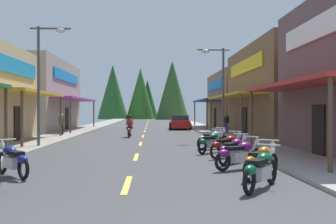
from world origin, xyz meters
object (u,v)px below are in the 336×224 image
motorcycle_parked_right_0 (261,169)px  parked_car_curbside (180,122)px  motorcycle_parked_right_2 (240,154)px  pedestrian_browsing (61,123)px  streetlamp_left (44,69)px  motorcycle_parked_right_4 (227,145)px  motorcycle_parked_left_2 (13,159)px  motorcycle_parked_right_5 (211,142)px  motorcycle_parked_right_6 (213,139)px  motorcycle_parked_right_3 (234,150)px  motorcycle_parked_right_1 (261,160)px  pedestrian_by_shop (226,122)px  rider_cruising_lead (130,128)px  streetlamp_right (218,80)px

motorcycle_parked_right_0 → parked_car_curbside: parked_car_curbside is taller
motorcycle_parked_right_2 → pedestrian_browsing: bearing=88.5°
streetlamp_left → motorcycle_parked_right_2: 11.45m
motorcycle_parked_right_4 → motorcycle_parked_left_2: same height
motorcycle_parked_right_2 → pedestrian_browsing: pedestrian_browsing is taller
motorcycle_parked_right_5 → motorcycle_parked_right_6: (0.34, 1.66, 0.00)m
motorcycle_parked_right_3 → motorcycle_parked_right_1: bearing=-136.5°
motorcycle_parked_right_1 → pedestrian_by_shop: bearing=32.6°
motorcycle_parked_right_6 → parked_car_curbside: bearing=53.8°
motorcycle_parked_right_3 → pedestrian_by_shop: size_ratio=1.02×
motorcycle_parked_right_1 → motorcycle_parked_right_4: (-0.04, 4.55, 0.00)m
rider_cruising_lead → motorcycle_parked_right_4: bearing=-157.2°
motorcycle_parked_right_0 → rider_cruising_lead: (-4.11, 17.76, 0.17)m
motorcycle_parked_right_5 → motorcycle_parked_right_6: size_ratio=0.96×
streetlamp_left → rider_cruising_lead: 8.95m
motorcycle_parked_right_5 → rider_cruising_lead: 10.86m
motorcycle_parked_right_3 → motorcycle_parked_left_2: bearing=150.3°
motorcycle_parked_right_6 → motorcycle_parked_right_4: bearing=-125.9°
motorcycle_parked_right_3 → pedestrian_browsing: pedestrian_browsing is taller
streetlamp_left → motorcycle_parked_right_0: bearing=-52.6°
rider_cruising_lead → parked_car_curbside: 11.80m
motorcycle_parked_right_2 → parked_car_curbside: bearing=58.2°
motorcycle_parked_right_3 → motorcycle_parked_right_5: size_ratio=0.99×
motorcycle_parked_right_1 → motorcycle_parked_left_2: 6.97m
motorcycle_parked_right_1 → motorcycle_parked_right_3: (-0.13, 2.91, 0.00)m
streetlamp_right → motorcycle_parked_right_1: (-1.05, -12.83, -3.25)m
motorcycle_parked_right_2 → motorcycle_parked_left_2: 6.79m
motorcycle_parked_left_2 → pedestrian_by_shop: size_ratio=1.01×
motorcycle_parked_right_2 → motorcycle_parked_right_3: 1.36m
motorcycle_parked_right_4 → motorcycle_parked_right_6: size_ratio=0.94×
motorcycle_parked_right_1 → pedestrian_browsing: pedestrian_browsing is taller
rider_cruising_lead → streetlamp_right: bearing=-119.6°
motorcycle_parked_right_4 → motorcycle_parked_right_6: same height
pedestrian_browsing → motorcycle_parked_right_5: bearing=-113.0°
motorcycle_parked_right_3 → motorcycle_parked_right_6: 4.95m
pedestrian_by_shop → motorcycle_parked_left_2: bearing=-164.1°
motorcycle_parked_right_4 → pedestrian_browsing: pedestrian_browsing is taller
streetlamp_right → motorcycle_parked_right_5: streetlamp_right is taller
motorcycle_parked_right_2 → parked_car_curbside: size_ratio=0.43×
parked_car_curbside → pedestrian_by_shop: bearing=-158.4°
motorcycle_parked_right_6 → motorcycle_parked_left_2: same height
motorcycle_parked_right_0 → pedestrian_browsing: size_ratio=1.08×
motorcycle_parked_right_0 → motorcycle_parked_right_4: size_ratio=1.07×
streetlamp_right → motorcycle_parked_right_2: size_ratio=3.04×
streetlamp_left → pedestrian_by_shop: 15.35m
motorcycle_parked_right_3 → rider_cruising_lead: (-4.43, 13.33, 0.17)m
streetlamp_right → motorcycle_parked_right_4: bearing=-97.5°
motorcycle_parked_left_2 → rider_cruising_lead: (2.39, 15.73, 0.17)m
motorcycle_parked_right_1 → motorcycle_parked_right_2: bearing=49.5°
streetlamp_left → motorcycle_parked_left_2: (1.41, -8.33, -3.46)m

